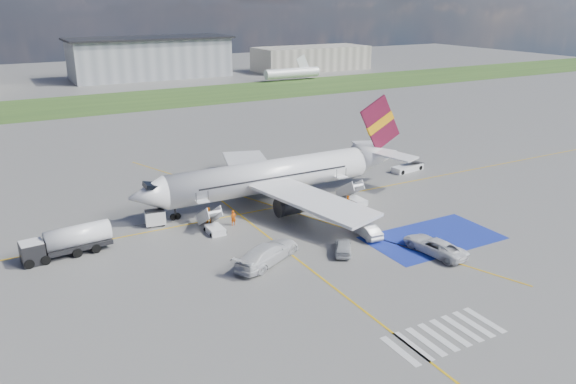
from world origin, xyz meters
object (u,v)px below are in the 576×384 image
car_silver_b (367,230)px  van_white_a (435,244)px  gpu_cart (155,219)px  belt_loader (408,168)px  fuel_tanker (67,244)px  van_white_b (267,250)px  car_silver_a (343,247)px  airliner (280,174)px

car_silver_b → van_white_a: bearing=122.4°
gpu_cart → belt_loader: bearing=11.9°
fuel_tanker → van_white_b: (16.33, -10.79, 0.03)m
gpu_cart → car_silver_a: 21.29m
gpu_cart → car_silver_a: (14.07, -15.97, -0.12)m
van_white_a → fuel_tanker: bearing=-34.6°
van_white_b → car_silver_b: bearing=-116.9°
car_silver_a → car_silver_b: 4.99m
car_silver_a → belt_loader: bearing=-108.8°
car_silver_a → gpu_cart: bearing=-15.1°
fuel_tanker → belt_loader: (47.75, 6.00, -0.78)m
belt_loader → van_white_a: size_ratio=1.08×
belt_loader → van_white_a: (-16.14, -22.95, 0.58)m
belt_loader → van_white_a: van_white_a is taller
fuel_tanker → van_white_a: (31.61, -16.95, -0.20)m
gpu_cart → van_white_a: size_ratio=0.44×
belt_loader → van_white_a: bearing=-133.7°
gpu_cart → van_white_a: 29.91m
fuel_tanker → van_white_a: size_ratio=1.60×
fuel_tanker → gpu_cart: bearing=14.2°
belt_loader → gpu_cart: bearing=175.4°
car_silver_b → van_white_b: bearing=6.0°
belt_loader → van_white_b: bearing=-160.5°
fuel_tanker → van_white_a: 35.87m
airliner → car_silver_b: bearing=-79.8°
gpu_cart → car_silver_a: bearing=-40.7°
gpu_cart → belt_loader: gpu_cart is taller
airliner → van_white_b: airliner is taller
gpu_cart → van_white_a: van_white_a is taller
belt_loader → car_silver_b: belt_loader is taller
airliner → van_white_b: 17.47m
van_white_b → gpu_cart: bearing=-3.0°
airliner → belt_loader: airliner is taller
gpu_cart → van_white_b: bearing=-56.7°
airliner → car_silver_b: 14.82m
van_white_a → van_white_b: van_white_b is taller
car_silver_b → van_white_b: 11.86m
fuel_tanker → van_white_a: bearing=-33.1°
gpu_cart → car_silver_a: gpu_cart is taller
airliner → gpu_cart: airliner is taller
airliner → belt_loader: size_ratio=6.44×
airliner → van_white_a: (6.02, -20.82, -2.40)m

